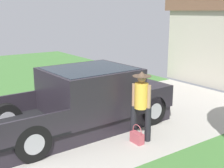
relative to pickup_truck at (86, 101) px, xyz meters
The scene contains 3 objects.
pickup_truck is the anchor object (origin of this frame).
person_with_hat 1.59m from the pickup_truck, 25.67° to the left, with size 0.46×0.44×1.69m.
handbag 1.70m from the pickup_truck, 17.78° to the left, with size 0.35×0.16×0.46m.
Camera 1 is at (6.72, -0.77, 3.04)m, focal length 47.54 mm.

